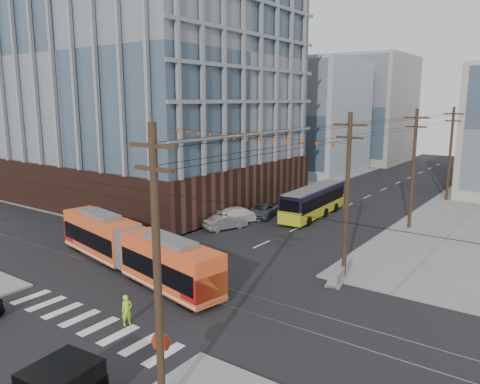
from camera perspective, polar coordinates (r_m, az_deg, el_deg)
name	(u,v)px	position (r m, az deg, el deg)	size (l,w,h in m)	color
ground	(132,303)	(28.96, -13.06, -13.05)	(160.00, 160.00, 0.00)	slate
office_building	(149,78)	(58.29, -11.04, 13.47)	(30.00, 25.00, 28.60)	#381E16
bg_bldg_nw_near	(301,117)	(78.57, 7.49, 9.05)	(18.00, 16.00, 18.00)	#8C99A5
bg_bldg_nw_far	(364,109)	(95.51, 14.90, 9.73)	(16.00, 18.00, 20.00)	gray
utility_pole_near	(157,277)	(17.31, -10.03, -10.12)	(0.30, 0.30, 11.00)	black
utility_pole_far	(474,145)	(74.36, 26.60, 5.16)	(0.30, 0.30, 11.00)	black
streetcar	(132,249)	(33.30, -12.98, -6.76)	(17.16, 2.41, 3.31)	#EB5322
city_bus	(313,202)	(48.30, 8.94, -1.15)	(2.38, 11.00, 3.12)	black
parked_car_silver	(225,222)	(43.23, -1.80, -3.68)	(1.43, 4.10, 1.35)	#A8A8A8
parked_car_white	(240,214)	(45.73, -0.02, -2.75)	(2.11, 5.18, 1.50)	silver
parked_car_grey	(264,209)	(48.01, 2.91, -2.14)	(2.37, 5.15, 1.43)	#404549
pedestrian	(127,310)	(26.15, -13.64, -13.83)	(0.60, 0.40, 1.65)	#A4F32B
stop_sign	(162,369)	(19.83, -9.51, -20.51)	(0.83, 0.83, 2.73)	#A0260F
jersey_barrier	(340,272)	(32.52, 12.12, -9.46)	(0.95, 4.22, 0.84)	gray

